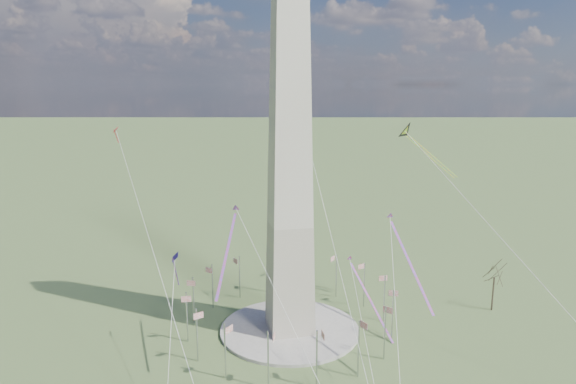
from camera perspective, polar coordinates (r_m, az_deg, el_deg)
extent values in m
plane|color=#496432|center=(138.08, 0.19, -15.16)|extent=(2000.00, 2000.00, 0.00)
cylinder|color=#AEA69F|center=(137.90, 0.19, -15.01)|extent=(36.00, 36.00, 0.80)
cylinder|color=#B4B8BB|center=(142.70, 10.65, -11.57)|extent=(0.36, 0.36, 13.00)
cube|color=#B12817|center=(141.80, 10.52, -9.40)|extent=(2.40, 0.08, 1.50)
cylinder|color=#B4B8BB|center=(150.49, 8.45, -10.22)|extent=(0.36, 0.36, 13.00)
cube|color=#B12817|center=(149.47, 8.17, -8.19)|extent=(2.25, 0.99, 1.50)
cylinder|color=#B4B8BB|center=(156.11, 5.38, -9.31)|extent=(0.36, 0.36, 13.00)
cube|color=#B12817|center=(154.84, 4.99, -7.40)|extent=(1.75, 1.75, 1.50)
cylinder|color=#B4B8BB|center=(158.97, 1.83, -8.87)|extent=(0.36, 0.36, 13.00)
cube|color=#B12817|center=(157.35, 1.37, -7.03)|extent=(0.99, 2.25, 1.50)
cylinder|color=#B4B8BB|center=(158.79, -1.88, -8.89)|extent=(0.36, 0.36, 13.00)
cube|color=#B12817|center=(156.77, -2.36, -7.11)|extent=(0.08, 2.40, 1.50)
cylinder|color=#B4B8BB|center=(155.58, -5.39, -9.39)|extent=(0.36, 0.36, 13.00)
cube|color=#B12817|center=(153.15, -5.86, -7.63)|extent=(0.99, 2.25, 1.50)
cylinder|color=#B4B8BB|center=(149.67, -8.38, -10.35)|extent=(0.36, 0.36, 13.00)
cube|color=#B12817|center=(146.85, -8.78, -8.58)|extent=(1.75, 1.75, 1.50)
cylinder|color=#B4B8BB|center=(141.68, -10.45, -11.74)|extent=(0.36, 0.36, 13.00)
cube|color=#B12817|center=(138.54, -10.72, -9.93)|extent=(2.25, 0.99, 1.50)
cylinder|color=#B4B8BB|center=(132.58, -11.16, -13.48)|extent=(0.36, 0.36, 13.00)
cube|color=#B12817|center=(129.23, -11.24, -11.59)|extent=(2.40, 0.08, 1.50)
cylinder|color=#B4B8BB|center=(123.67, -10.09, -15.38)|extent=(0.36, 0.36, 13.00)
cube|color=#B12817|center=(120.28, -9.92, -13.38)|extent=(2.25, 0.99, 1.50)
cylinder|color=#B4B8BB|center=(116.49, -7.01, -17.10)|extent=(0.36, 0.36, 13.00)
cube|color=#B12817|center=(113.28, -6.55, -14.94)|extent=(1.75, 1.75, 1.50)
cylinder|color=#B4B8BB|center=(112.55, -2.22, -18.12)|extent=(0.36, 0.36, 13.00)
cube|color=#B12817|center=(109.76, -1.55, -15.79)|extent=(0.99, 2.25, 1.50)
cylinder|color=#B4B8BB|center=(112.81, 3.21, -18.06)|extent=(0.36, 0.36, 13.00)
cube|color=#B12817|center=(110.59, 3.92, -15.59)|extent=(0.08, 2.40, 1.50)
cylinder|color=#B4B8BB|center=(117.19, 7.84, -16.93)|extent=(0.36, 0.36, 13.00)
cube|color=#B12817|center=(115.55, 8.41, -14.43)|extent=(0.99, 2.25, 1.50)
cylinder|color=#B4B8BB|center=(124.66, 10.70, -15.18)|extent=(0.36, 0.36, 13.00)
cube|color=#B12817|center=(123.46, 11.03, -12.74)|extent=(1.75, 1.75, 1.50)
cylinder|color=#B4B8BB|center=(133.67, 11.54, -13.28)|extent=(0.36, 0.36, 13.00)
cube|color=#B12817|center=(132.73, 11.63, -10.96)|extent=(2.25, 0.99, 1.50)
cylinder|color=#4E3F2F|center=(158.27, 21.81, -10.46)|extent=(0.45, 0.45, 9.85)
cube|color=orange|center=(149.06, 15.77, 3.90)|extent=(9.52, 12.19, 10.54)
cube|color=orange|center=(147.32, 15.46, 3.82)|extent=(9.52, 12.19, 10.54)
cube|color=navy|center=(123.58, -12.43, -7.07)|extent=(1.64, 2.68, 2.23)
cube|color=red|center=(124.80, -12.36, -8.67)|extent=(1.34, 2.71, 7.70)
cube|color=red|center=(117.69, 13.47, -7.86)|extent=(0.78, 22.43, 14.04)
cube|color=red|center=(114.00, -6.85, -6.84)|extent=(7.08, 20.10, 13.12)
cube|color=red|center=(139.71, 9.29, -12.06)|extent=(4.71, 22.88, 14.49)
cube|color=red|center=(152.73, -18.59, 6.59)|extent=(1.54, 2.22, 1.69)
cube|color=red|center=(152.89, -18.55, 5.90)|extent=(1.16, 1.24, 3.87)
cube|color=white|center=(169.44, 0.68, 11.67)|extent=(1.47, 2.31, 1.86)
cube|color=white|center=(169.46, 0.68, 10.98)|extent=(0.97, 1.52, 4.26)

